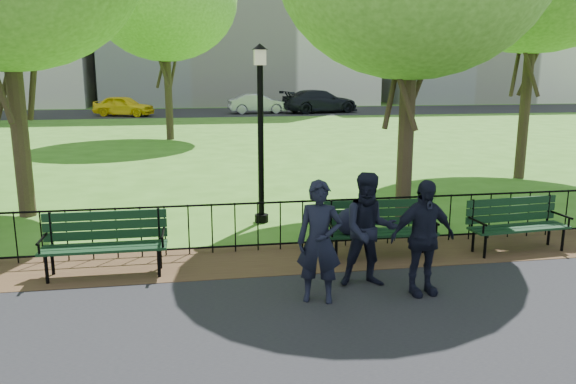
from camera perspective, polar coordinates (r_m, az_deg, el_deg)
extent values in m
plane|color=#35641A|center=(8.46, 8.17, -9.70)|extent=(120.00, 120.00, 0.00)
cube|color=#392517|center=(9.81, 5.50, -6.41)|extent=(60.00, 1.60, 0.01)
cube|color=black|center=(42.64, -6.35, 8.07)|extent=(70.00, 9.00, 0.01)
cylinder|color=black|center=(10.03, 4.86, -0.82)|extent=(24.00, 0.04, 0.04)
cylinder|color=black|center=(10.23, 4.79, -4.97)|extent=(24.00, 0.04, 0.04)
cylinder|color=black|center=(10.14, 4.82, -3.19)|extent=(0.02, 0.02, 0.90)
cube|color=black|center=(9.60, 9.45, -4.10)|extent=(1.89, 0.58, 0.04)
cube|color=black|center=(9.76, 9.07, -1.63)|extent=(1.87, 0.11, 0.47)
cylinder|color=black|center=(9.30, 4.90, -6.03)|extent=(0.05, 0.05, 0.47)
cylinder|color=black|center=(9.76, 14.30, -5.48)|extent=(0.05, 0.05, 0.47)
cylinder|color=black|center=(9.65, 4.44, -5.33)|extent=(0.05, 0.05, 0.47)
cylinder|color=black|center=(10.09, 13.53, -4.85)|extent=(0.05, 0.05, 0.47)
cylinder|color=black|center=(9.34, 4.27, -3.24)|extent=(0.07, 0.58, 0.04)
cylinder|color=black|center=(9.84, 14.43, -2.79)|extent=(0.07, 0.58, 0.04)
ellipsoid|color=black|center=(9.29, 6.19, -3.00)|extent=(0.42, 0.30, 0.45)
cube|color=black|center=(9.13, -18.16, -5.40)|extent=(1.89, 0.51, 0.04)
cube|color=black|center=(9.29, -18.07, -2.76)|extent=(1.89, 0.04, 0.47)
cylinder|color=black|center=(9.19, -23.33, -7.25)|extent=(0.05, 0.05, 0.47)
cylinder|color=black|center=(8.93, -12.98, -7.08)|extent=(0.05, 0.05, 0.47)
cylinder|color=black|center=(9.54, -22.81, -6.50)|extent=(0.05, 0.05, 0.47)
cylinder|color=black|center=(9.29, -12.86, -6.31)|extent=(0.05, 0.05, 0.47)
cylinder|color=black|center=(9.25, -23.73, -4.38)|extent=(0.04, 0.59, 0.04)
cylinder|color=black|center=(8.98, -12.58, -4.10)|extent=(0.04, 0.59, 0.04)
cube|color=black|center=(10.63, 22.43, -3.39)|extent=(1.83, 0.63, 0.04)
cube|color=black|center=(10.74, 21.76, -1.28)|extent=(1.79, 0.19, 0.45)
cylinder|color=black|center=(10.11, 19.38, -5.26)|extent=(0.05, 0.05, 0.45)
cylinder|color=black|center=(11.03, 26.13, -4.38)|extent=(0.05, 0.05, 0.45)
cylinder|color=black|center=(10.39, 18.29, -4.70)|extent=(0.05, 0.05, 0.45)
cylinder|color=black|center=(11.29, 24.97, -3.90)|extent=(0.05, 0.05, 0.45)
cylinder|color=black|center=(10.10, 18.66, -2.83)|extent=(0.09, 0.56, 0.04)
cylinder|color=black|center=(11.10, 26.01, -2.11)|extent=(0.09, 0.56, 0.04)
cylinder|color=black|center=(11.88, -2.70, -2.67)|extent=(0.29, 0.29, 0.16)
cylinder|color=black|center=(11.57, -2.78, 4.83)|extent=(0.12, 0.12, 3.29)
cube|color=beige|center=(11.47, -2.87, 13.52)|extent=(0.23, 0.23, 0.31)
cone|color=black|center=(11.48, -2.89, 14.54)|extent=(0.33, 0.33, 0.12)
cylinder|color=#2D2116|center=(13.36, -25.53, 4.83)|extent=(0.35, 0.35, 3.37)
cylinder|color=#2D2116|center=(11.83, 11.84, 4.54)|extent=(0.32, 0.32, 3.21)
cylinder|color=#2D2116|center=(17.81, 22.90, 7.52)|extent=(0.30, 0.30, 3.91)
cylinder|color=#2D2116|center=(26.30, -12.03, 9.36)|extent=(0.34, 0.34, 3.80)
imported|color=black|center=(7.68, 3.21, -5.09)|extent=(0.71, 0.57, 1.70)
imported|color=black|center=(8.29, 8.26, -3.85)|extent=(0.87, 0.51, 1.70)
imported|color=black|center=(8.15, 13.52, -4.53)|extent=(1.01, 0.50, 1.66)
imported|color=yellow|center=(40.30, -16.36, 8.40)|extent=(4.41, 3.01, 1.39)
imported|color=#96989D|center=(41.17, -3.09, 8.96)|extent=(4.37, 1.80, 1.41)
imported|color=black|center=(41.84, 3.26, 9.19)|extent=(6.12, 3.62, 1.66)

